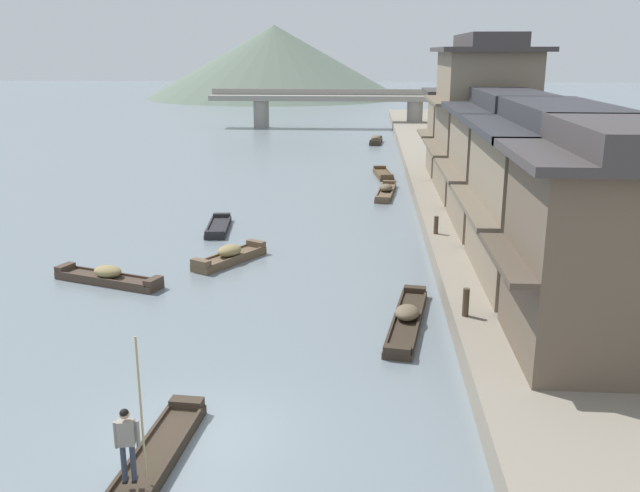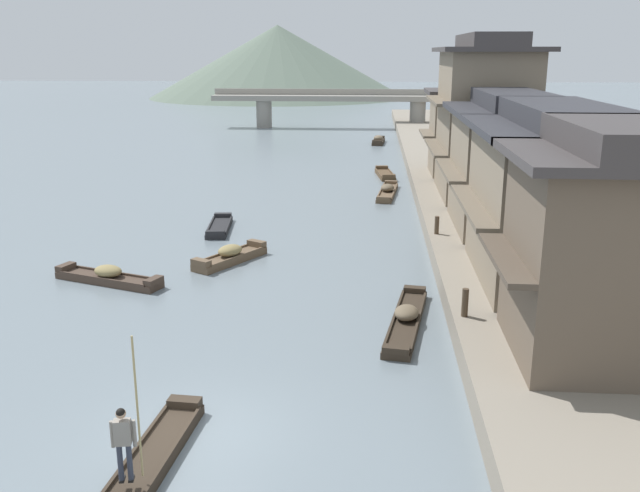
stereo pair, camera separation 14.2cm
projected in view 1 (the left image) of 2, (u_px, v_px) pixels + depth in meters
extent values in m
plane|color=slate|center=(203.00, 434.00, 16.11)|extent=(400.00, 400.00, 0.00)
cube|color=gray|center=(553.00, 186.00, 43.76)|extent=(18.00, 110.00, 0.80)
cube|color=#33281E|center=(149.00, 468.00, 14.59)|extent=(1.26, 5.27, 0.23)
cube|color=#33281E|center=(187.00, 403.00, 16.88)|extent=(0.83, 0.42, 0.20)
cube|color=#33281E|center=(130.00, 460.00, 14.61)|extent=(0.42, 4.71, 0.08)
cube|color=#33281E|center=(167.00, 464.00, 14.50)|extent=(0.42, 4.71, 0.08)
cube|color=black|center=(126.00, 480.00, 13.63)|extent=(0.14, 0.23, 0.05)
cylinder|color=#333847|center=(124.00, 463.00, 13.48)|extent=(0.11, 0.11, 0.78)
cube|color=black|center=(135.00, 479.00, 13.64)|extent=(0.14, 0.23, 0.05)
cylinder|color=#333847|center=(133.00, 462.00, 13.49)|extent=(0.11, 0.11, 0.78)
cube|color=gray|center=(126.00, 433.00, 13.31)|extent=(0.35, 0.25, 0.52)
cylinder|color=gray|center=(116.00, 435.00, 13.37)|extent=(0.08, 0.08, 0.56)
cylinder|color=gray|center=(138.00, 434.00, 13.41)|extent=(0.08, 0.08, 0.56)
sphere|color=tan|center=(124.00, 414.00, 13.20)|extent=(0.20, 0.20, 0.20)
sphere|color=black|center=(124.00, 413.00, 13.19)|extent=(0.18, 0.18, 0.18)
cylinder|color=tan|center=(141.00, 408.00, 13.31)|extent=(0.04, 0.04, 3.00)
cube|color=brown|center=(386.00, 193.00, 43.18)|extent=(1.50, 5.65, 0.21)
cube|color=brown|center=(389.00, 182.00, 45.62)|extent=(0.86, 0.44, 0.19)
cube|color=brown|center=(382.00, 198.00, 40.62)|extent=(0.86, 0.44, 0.19)
cube|color=brown|center=(379.00, 190.00, 43.21)|extent=(0.61, 5.06, 0.08)
cube|color=brown|center=(393.00, 191.00, 43.07)|extent=(0.61, 5.06, 0.08)
ellipsoid|color=brown|center=(386.00, 188.00, 43.09)|extent=(0.94, 1.24, 0.45)
cube|color=brown|center=(230.00, 259.00, 29.22)|extent=(2.72, 3.76, 0.29)
cube|color=brown|center=(256.00, 244.00, 30.54)|extent=(0.91, 0.74, 0.26)
cube|color=brown|center=(201.00, 263.00, 27.75)|extent=(0.91, 0.74, 0.26)
cube|color=brown|center=(222.00, 253.00, 29.41)|extent=(1.73, 2.89, 0.08)
cube|color=brown|center=(238.00, 257.00, 28.94)|extent=(1.73, 2.89, 0.08)
ellipsoid|color=olive|center=(230.00, 251.00, 29.12)|extent=(1.33, 1.45, 0.47)
cube|color=#423328|center=(108.00, 280.00, 26.59)|extent=(4.60, 2.39, 0.25)
cube|color=#423328|center=(153.00, 281.00, 25.70)|extent=(0.61, 0.89, 0.23)
cube|color=#423328|center=(65.00, 267.00, 27.35)|extent=(0.61, 0.89, 0.23)
cube|color=#423328|center=(115.00, 273.00, 26.91)|extent=(3.85, 1.44, 0.08)
cube|color=#423328|center=(101.00, 279.00, 26.18)|extent=(3.85, 1.44, 0.08)
ellipsoid|color=olive|center=(108.00, 271.00, 26.50)|extent=(1.36, 1.16, 0.45)
cube|color=#232326|center=(218.00, 228.00, 34.60)|extent=(1.43, 4.06, 0.22)
cube|color=#232326|center=(222.00, 215.00, 36.31)|extent=(0.93, 0.46, 0.20)
cube|color=#232326|center=(214.00, 233.00, 32.78)|extent=(0.93, 0.46, 0.20)
cube|color=#232326|center=(209.00, 225.00, 34.54)|extent=(0.47, 3.46, 0.08)
cube|color=#232326|center=(227.00, 225.00, 34.58)|extent=(0.47, 3.46, 0.08)
cube|color=brown|center=(383.00, 175.00, 49.41)|extent=(1.48, 4.14, 0.25)
cube|color=brown|center=(380.00, 167.00, 51.14)|extent=(0.94, 0.47, 0.23)
cube|color=brown|center=(387.00, 176.00, 47.54)|extent=(0.94, 0.47, 0.23)
cube|color=brown|center=(377.00, 173.00, 49.34)|extent=(0.51, 3.53, 0.08)
cube|color=brown|center=(390.00, 172.00, 49.38)|extent=(0.51, 3.53, 0.08)
cube|color=#33281E|center=(407.00, 322.00, 22.55)|extent=(1.73, 5.75, 0.21)
cube|color=#33281E|center=(415.00, 289.00, 25.03)|extent=(0.83, 0.48, 0.19)
cube|color=#33281E|center=(397.00, 349.00, 19.97)|extent=(0.83, 0.48, 0.19)
cube|color=#33281E|center=(395.00, 316.00, 22.60)|extent=(0.87, 5.13, 0.08)
cube|color=#33281E|center=(419.00, 318.00, 22.43)|extent=(0.87, 5.13, 0.08)
ellipsoid|color=brown|center=(407.00, 312.00, 22.47)|extent=(0.94, 1.21, 0.43)
cube|color=#33281E|center=(376.00, 142.00, 67.27)|extent=(1.33, 3.89, 0.29)
cube|color=#33281E|center=(377.00, 137.00, 68.87)|extent=(0.95, 0.43, 0.26)
cube|color=#33281E|center=(375.00, 141.00, 65.52)|extent=(0.95, 0.43, 0.26)
cube|color=#33281E|center=(371.00, 140.00, 67.29)|extent=(0.35, 3.31, 0.08)
cube|color=#33281E|center=(381.00, 140.00, 67.15)|extent=(0.35, 3.31, 0.08)
ellipsoid|color=brown|center=(376.00, 138.00, 67.16)|extent=(1.02, 1.36, 0.51)
cube|color=brown|center=(610.00, 260.00, 17.86)|extent=(4.58, 4.62, 5.20)
cube|color=#4D4135|center=(506.00, 258.00, 18.04)|extent=(0.70, 4.62, 0.16)
cube|color=#3D3838|center=(622.00, 155.00, 17.12)|extent=(5.48, 5.52, 0.24)
cube|color=#3D3838|center=(625.00, 136.00, 16.99)|extent=(2.75, 5.52, 0.70)
cube|color=#7F705B|center=(554.00, 207.00, 24.02)|extent=(4.95, 7.16, 5.20)
cube|color=brown|center=(472.00, 206.00, 24.21)|extent=(0.70, 7.16, 0.16)
cube|color=#2D2D33|center=(561.00, 128.00, 23.28)|extent=(5.85, 8.06, 0.24)
cube|color=#2D2D33|center=(563.00, 114.00, 23.15)|extent=(2.97, 8.06, 0.70)
cube|color=#7F705B|center=(506.00, 171.00, 31.27)|extent=(4.47, 6.47, 5.20)
cube|color=brown|center=(449.00, 170.00, 31.44)|extent=(0.70, 6.47, 0.16)
cube|color=#2D2D33|center=(511.00, 110.00, 30.53)|extent=(5.37, 7.37, 0.24)
cube|color=#2D2D33|center=(511.00, 99.00, 30.40)|extent=(2.68, 7.37, 0.70)
cube|color=#7F705B|center=(483.00, 125.00, 38.37)|extent=(4.59, 7.36, 7.80)
cube|color=brown|center=(434.00, 148.00, 38.90)|extent=(0.70, 7.36, 0.16)
cube|color=brown|center=(436.00, 101.00, 38.20)|extent=(0.70, 7.36, 0.16)
cube|color=#3D3838|center=(487.00, 49.00, 37.28)|extent=(5.49, 8.26, 0.24)
cube|color=#3D3838|center=(488.00, 40.00, 37.16)|extent=(2.76, 8.26, 0.70)
cube|color=#7F705B|center=(475.00, 134.00, 45.39)|extent=(5.85, 4.50, 5.20)
cube|color=brown|center=(424.00, 134.00, 45.61)|extent=(0.70, 4.50, 0.16)
cube|color=#3D3838|center=(477.00, 92.00, 44.65)|extent=(6.75, 5.40, 0.24)
cube|color=#3D3838|center=(478.00, 84.00, 44.52)|extent=(3.51, 5.40, 0.70)
cylinder|color=#473828|center=(466.00, 302.00, 21.04)|extent=(0.20, 0.20, 0.88)
cylinder|color=#473828|center=(436.00, 225.00, 30.61)|extent=(0.20, 0.20, 0.80)
cube|color=gray|center=(338.00, 98.00, 79.91)|extent=(29.84, 2.40, 0.60)
cylinder|color=gray|center=(261.00, 114.00, 81.02)|extent=(1.80, 1.80, 3.14)
cylinder|color=gray|center=(415.00, 115.00, 79.80)|extent=(1.80, 1.80, 3.14)
cube|color=gray|center=(338.00, 92.00, 80.69)|extent=(29.84, 0.30, 0.70)
cone|color=#5B6B5B|center=(275.00, 61.00, 134.65)|extent=(49.99, 49.99, 13.65)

